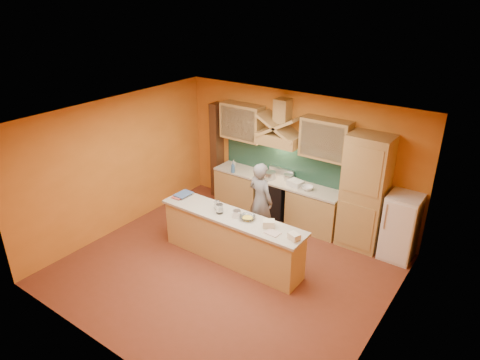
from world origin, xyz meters
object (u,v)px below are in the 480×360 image
Objects in this scene: stove at (276,198)px; mixing_bowl at (248,218)px; kitchen_scale at (237,214)px; fridge at (401,227)px; person at (261,200)px.

mixing_bowl is (0.51, -1.84, 0.53)m from stove.
mixing_bowl is (0.21, 0.03, -0.02)m from kitchen_scale.
kitchen_scale is (-2.40, -1.88, 0.35)m from fridge.
person reaches higher than kitchen_scale.
kitchen_scale is at bearing 108.64° from person.
fridge reaches higher than mixing_bowl.
stove is 3.37× the size of mixing_bowl.
stove is 1.98m from mixing_bowl.
person is 1.08m from mixing_bowl.
fridge is at bearing -151.89° from person.
fridge is (2.70, 0.00, 0.20)m from stove.
person reaches higher than mixing_bowl.
person reaches higher than stove.
stove is 1.98m from kitchen_scale.
mixing_bowl is (-2.19, -1.84, 0.33)m from fridge.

